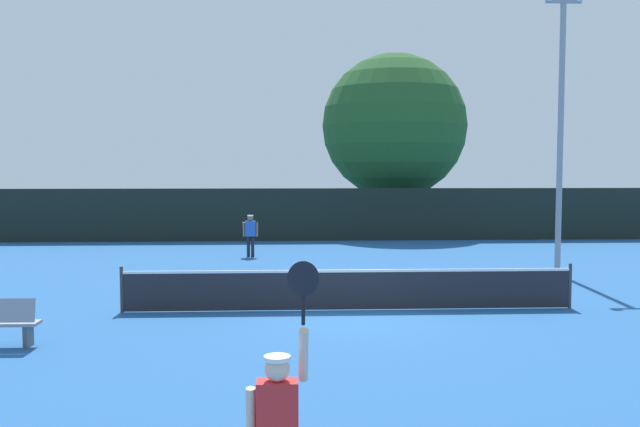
% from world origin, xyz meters
% --- Properties ---
extents(ground_plane, '(120.00, 120.00, 0.00)m').
position_xyz_m(ground_plane, '(0.00, 0.00, 0.00)').
color(ground_plane, '#235693').
extents(tennis_net, '(10.61, 0.08, 1.07)m').
position_xyz_m(tennis_net, '(0.00, 0.00, 0.51)').
color(tennis_net, '#232328').
rests_on(tennis_net, ground).
extents(perimeter_fence, '(35.53, 0.12, 2.38)m').
position_xyz_m(perimeter_fence, '(0.00, 15.18, 1.19)').
color(perimeter_fence, black).
rests_on(perimeter_fence, ground).
extents(player_serving, '(0.67, 0.39, 2.51)m').
position_xyz_m(player_serving, '(-1.52, -9.77, 1.10)').
color(player_serving, red).
rests_on(player_serving, ground).
extents(player_receiving, '(0.57, 0.23, 1.56)m').
position_xyz_m(player_receiving, '(-2.83, 9.75, 0.94)').
color(player_receiving, blue).
rests_on(player_receiving, ground).
extents(tennis_ball, '(0.07, 0.07, 0.07)m').
position_xyz_m(tennis_ball, '(-1.36, 1.76, 0.03)').
color(tennis_ball, '#CCE033').
rests_on(tennis_ball, ground).
extents(light_pole, '(1.18, 0.28, 8.65)m').
position_xyz_m(light_pole, '(6.97, 5.04, 4.89)').
color(light_pole, gray).
rests_on(light_pole, ground).
extents(large_tree, '(7.37, 7.37, 9.12)m').
position_xyz_m(large_tree, '(4.04, 19.35, 5.43)').
color(large_tree, brown).
rests_on(large_tree, ground).
extents(parked_car_near, '(1.92, 4.20, 1.69)m').
position_xyz_m(parked_car_near, '(-8.10, 20.50, 0.78)').
color(parked_car_near, black).
rests_on(parked_car_near, ground).
extents(parked_car_mid, '(2.43, 4.41, 1.69)m').
position_xyz_m(parked_car_mid, '(-3.01, 21.53, 0.78)').
color(parked_car_mid, '#B7B7BC').
rests_on(parked_car_mid, ground).
extents(parked_car_far, '(2.26, 4.35, 1.69)m').
position_xyz_m(parked_car_far, '(6.25, 21.78, 0.78)').
color(parked_car_far, red).
rests_on(parked_car_far, ground).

